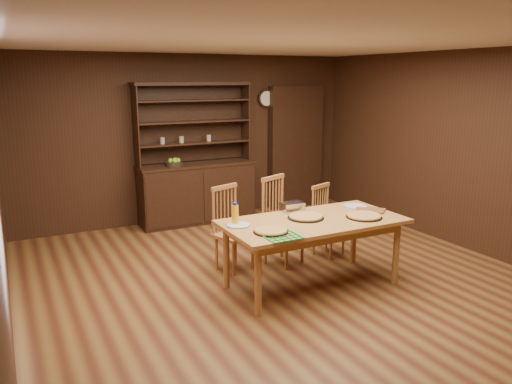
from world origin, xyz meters
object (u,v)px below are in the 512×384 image
chair_left (230,225)px  juice_bottle (235,214)px  chair_center (279,217)px  chair_right (325,218)px  china_hutch (196,185)px  dining_table (313,227)px

chair_left → juice_bottle: bearing=-128.8°
chair_center → juice_bottle: bearing=-169.7°
chair_left → chair_center: bearing=-27.9°
chair_left → chair_right: 1.30m
chair_center → chair_right: 0.69m
chair_center → juice_bottle: (-0.85, -0.57, 0.29)m
china_hutch → juice_bottle: 2.79m
china_hutch → dining_table: (0.23, -2.94, 0.08)m
china_hutch → chair_center: china_hutch is taller
juice_bottle → chair_left: bearing=70.1°
china_hutch → chair_right: size_ratio=2.40×
dining_table → juice_bottle: size_ratio=8.31×
china_hutch → chair_right: 2.35m
chair_right → chair_center: bearing=159.6°
chair_center → juice_bottle: 1.07m
dining_table → china_hutch: bearing=94.4°
china_hutch → juice_bottle: size_ratio=9.25×
china_hutch → dining_table: bearing=-85.6°
dining_table → chair_right: 1.09m
dining_table → chair_right: size_ratio=2.15×
dining_table → chair_right: chair_right is taller
juice_bottle → chair_right: bearing=20.1°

